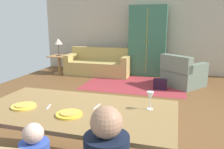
% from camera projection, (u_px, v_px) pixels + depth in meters
% --- Properties ---
extents(ground_plane, '(7.22, 6.44, 0.02)m').
position_uv_depth(ground_plane, '(126.00, 106.00, 4.54)').
color(ground_plane, brown).
extents(back_wall, '(7.22, 0.10, 2.70)m').
position_uv_depth(back_wall, '(149.00, 30.00, 7.29)').
color(back_wall, '#C0B19C').
rests_on(back_wall, ground_plane).
extents(dining_table, '(1.99, 1.03, 0.76)m').
position_uv_depth(dining_table, '(77.00, 114.00, 2.35)').
color(dining_table, olive).
rests_on(dining_table, ground_plane).
extents(plate_near_man, '(0.25, 0.25, 0.02)m').
position_uv_depth(plate_near_man, '(24.00, 106.00, 2.37)').
color(plate_near_man, yellow).
rests_on(plate_near_man, dining_table).
extents(pizza_near_man, '(0.17, 0.17, 0.01)m').
position_uv_depth(pizza_near_man, '(24.00, 105.00, 2.36)').
color(pizza_near_man, gold).
rests_on(pizza_near_man, plate_near_man).
extents(plate_near_child, '(0.25, 0.25, 0.02)m').
position_uv_depth(plate_near_child, '(69.00, 114.00, 2.16)').
color(plate_near_child, yellow).
rests_on(plate_near_child, dining_table).
extents(pizza_near_child, '(0.17, 0.17, 0.01)m').
position_uv_depth(pizza_near_child, '(69.00, 113.00, 2.16)').
color(pizza_near_child, gold).
rests_on(pizza_near_child, plate_near_child).
extents(wine_glass, '(0.07, 0.07, 0.19)m').
position_uv_depth(wine_glass, '(150.00, 97.00, 2.28)').
color(wine_glass, silver).
rests_on(wine_glass, dining_table).
extents(fork, '(0.06, 0.15, 0.01)m').
position_uv_depth(fork, '(49.00, 107.00, 2.37)').
color(fork, silver).
rests_on(fork, dining_table).
extents(knife, '(0.03, 0.17, 0.01)m').
position_uv_depth(knife, '(97.00, 106.00, 2.38)').
color(knife, silver).
rests_on(knife, dining_table).
extents(area_rug, '(2.60, 1.80, 0.01)m').
position_uv_depth(area_rug, '(135.00, 84.00, 6.09)').
color(area_rug, maroon).
rests_on(area_rug, ground_plane).
extents(couch, '(1.99, 0.86, 0.82)m').
position_uv_depth(couch, '(99.00, 65.00, 7.18)').
color(couch, tan).
rests_on(couch, ground_plane).
extents(armchair, '(1.20, 1.20, 0.82)m').
position_uv_depth(armchair, '(182.00, 74.00, 5.84)').
color(armchair, slate).
rests_on(armchair, ground_plane).
extents(armoire, '(1.10, 0.59, 2.10)m').
position_uv_depth(armoire, '(148.00, 41.00, 6.99)').
color(armoire, '#376C50').
rests_on(armoire, ground_plane).
extents(side_table, '(0.56, 0.56, 0.58)m').
position_uv_depth(side_table, '(59.00, 62.00, 7.25)').
color(side_table, '#AF7E4B').
rests_on(side_table, ground_plane).
extents(table_lamp, '(0.26, 0.26, 0.54)m').
position_uv_depth(table_lamp, '(58.00, 42.00, 7.11)').
color(table_lamp, '#4F3934').
rests_on(table_lamp, side_table).
extents(handbag, '(0.32, 0.16, 0.26)m').
position_uv_depth(handbag, '(160.00, 84.00, 5.60)').
color(handbag, black).
rests_on(handbag, ground_plane).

